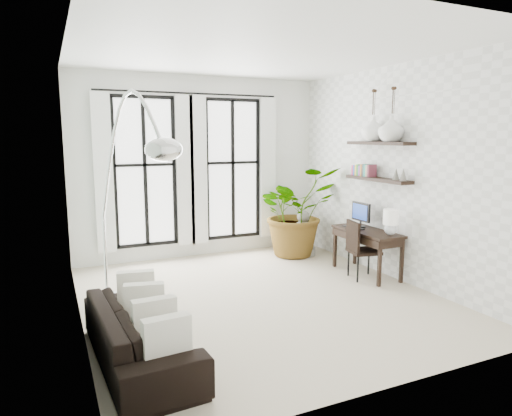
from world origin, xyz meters
TOP-DOWN VIEW (x-y plane):
  - floor at (0.00, 0.00)m, footprint 5.00×5.00m
  - ceiling at (0.00, 0.00)m, footprint 5.00×5.00m
  - wall_left at (-2.25, 0.00)m, footprint 0.00×5.00m
  - wall_right at (2.25, 0.00)m, footprint 0.00×5.00m
  - wall_back at (0.00, 2.50)m, footprint 4.50×0.00m
  - windows at (-0.20, 2.43)m, footprint 3.26×0.13m
  - wall_shelves at (2.11, 0.27)m, footprint 0.25×1.30m
  - sofa at (-1.80, -1.13)m, footprint 0.86×1.97m
  - throw_pillows at (-1.70, -1.13)m, footprint 0.40×1.52m
  - plant at (1.55, 1.77)m, footprint 1.55×1.37m
  - desk at (1.95, 0.18)m, footprint 0.51×1.21m
  - desk_chair at (1.72, 0.12)m, footprint 0.51×0.51m
  - arc_lamp at (-1.70, -0.25)m, footprint 0.77×2.05m
  - buddha at (1.67, 1.70)m, footprint 0.46×0.46m
  - vase_a at (2.11, -0.02)m, footprint 0.37×0.37m
  - vase_b at (2.11, 0.38)m, footprint 0.37×0.37m

SIDE VIEW (x-z plane):
  - floor at x=0.00m, z-range 0.00..0.00m
  - sofa at x=-1.80m, z-range 0.00..0.57m
  - buddha at x=1.67m, z-range -0.07..0.76m
  - throw_pillows at x=-1.70m, z-range 0.30..0.70m
  - desk_chair at x=1.72m, z-range 0.06..0.96m
  - desk at x=1.95m, z-range 0.13..1.24m
  - plant at x=1.55m, z-range 0.00..1.62m
  - windows at x=-0.20m, z-range 0.24..2.88m
  - wall_left at x=-2.25m, z-range -0.90..4.10m
  - wall_right at x=2.25m, z-range -0.90..4.10m
  - wall_back at x=0.00m, z-range -0.65..3.85m
  - wall_shelves at x=2.11m, z-range 1.43..2.03m
  - arc_lamp at x=-1.70m, z-range 0.72..3.36m
  - vase_a at x=2.11m, z-range 2.07..2.46m
  - vase_b at x=2.11m, z-range 2.07..2.46m
  - ceiling at x=0.00m, z-range 3.20..3.20m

